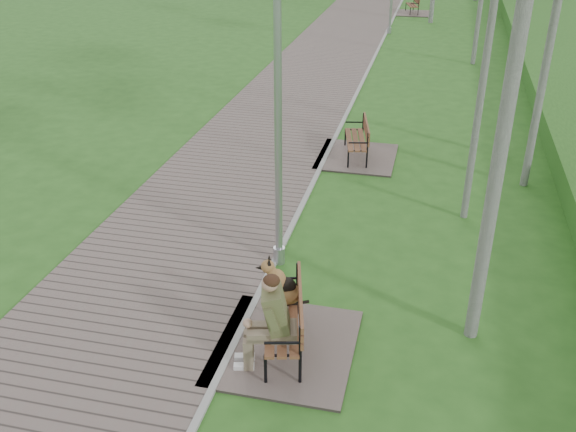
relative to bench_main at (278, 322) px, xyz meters
name	(u,v)px	position (x,y,z in m)	size (l,w,h in m)	color
ground	(269,275)	(-0.61, 1.79, -0.46)	(120.00, 120.00, 0.00)	#2B5C1E
walkway	(352,23)	(-2.36, 23.29, -0.44)	(3.50, 67.00, 0.04)	#70625B
kerb	(391,24)	(-0.61, 23.29, -0.44)	(0.10, 67.00, 0.05)	#999993
bench_main	(278,322)	(0.00, 0.00, 0.00)	(1.88, 2.09, 1.64)	#70625B
bench_second	(356,149)	(0.06, 7.18, -0.26)	(1.77, 1.97, 1.09)	#70625B
bench_third	(412,10)	(0.14, 26.33, -0.28)	(1.63, 1.81, 1.00)	#70625B
lamp_post_near	(278,130)	(-0.54, 2.22, 1.91)	(0.20, 0.20, 5.08)	#9FA2A7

